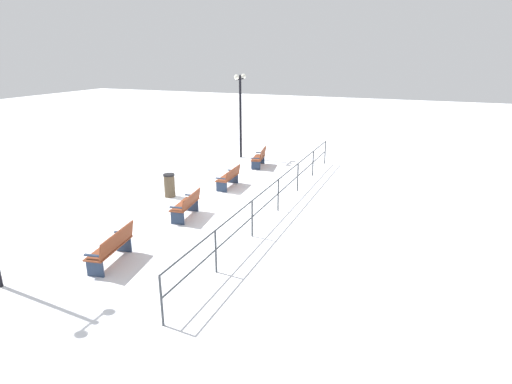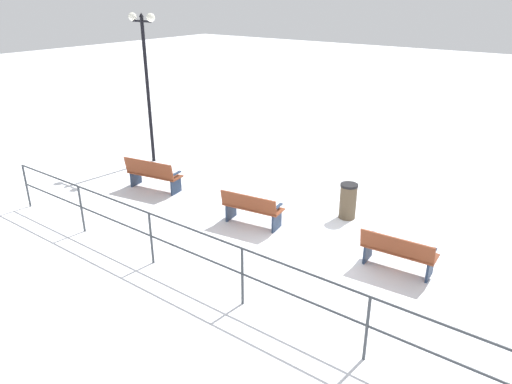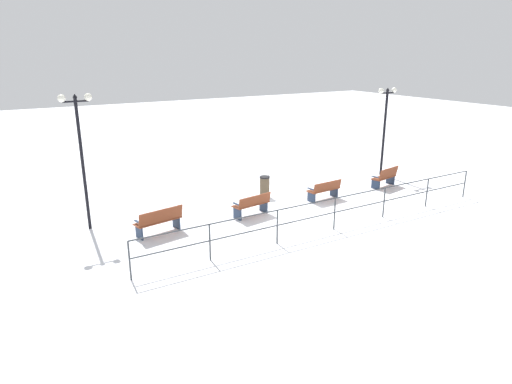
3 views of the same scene
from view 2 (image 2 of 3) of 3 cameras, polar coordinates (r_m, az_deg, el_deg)
ground_plane at (r=10.84m, az=7.61°, el=-6.05°), size 80.00×80.00×0.00m
bench_second at (r=9.97m, az=16.53°, el=-6.78°), size 0.65×1.50×0.82m
bench_third at (r=11.35m, az=-0.50°, el=-1.91°), size 0.75×1.51×0.85m
bench_fourth at (r=13.67m, az=-12.16°, el=2.10°), size 0.82×1.68×0.93m
lamppost_middle at (r=15.54m, az=-13.01°, el=14.79°), size 0.25×1.05×4.60m
waterfront_railing at (r=8.42m, az=-1.65°, el=-8.79°), size 0.05×14.16×1.15m
trash_bin at (r=11.93m, az=10.88°, el=-1.05°), size 0.43×0.43×0.89m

